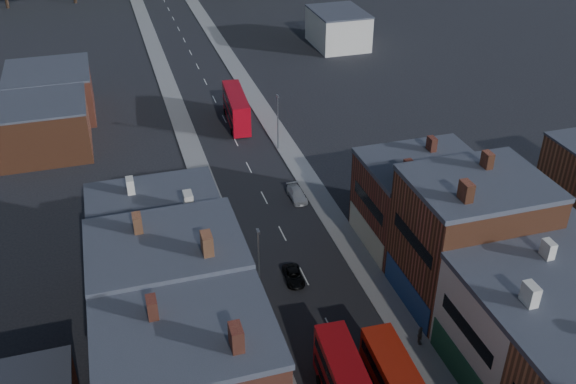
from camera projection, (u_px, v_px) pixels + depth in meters
pavement_west at (209, 197)px, 78.99m from camera, size 3.00×200.00×0.12m
pavement_east at (309, 182)px, 82.17m from camera, size 3.00×200.00×0.12m
lamp_post_2 at (259, 260)px, 60.53m from camera, size 0.25×0.70×8.12m
lamp_post_3 at (278, 119)px, 87.62m from camera, size 0.25×0.70×8.12m
bus_2 at (236, 108)px, 95.80m from camera, size 3.46×11.48×4.89m
car_2 at (294, 276)px, 65.10m from camera, size 2.02×3.93×1.06m
car_3 at (297, 194)px, 78.51m from camera, size 1.77×4.32×1.25m
ped_3 at (420, 336)px, 57.04m from camera, size 0.74×1.20×1.91m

